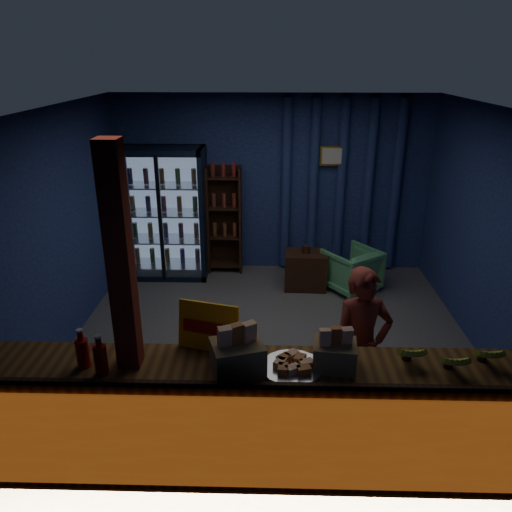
{
  "coord_description": "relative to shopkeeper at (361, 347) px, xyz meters",
  "views": [
    {
      "loc": [
        -0.04,
        -5.01,
        3.07
      ],
      "look_at": [
        -0.17,
        -0.2,
        1.13
      ],
      "focal_mm": 35.0,
      "sensor_mm": 36.0,
      "label": 1
    }
  ],
  "objects": [
    {
      "name": "soda_bottles",
      "position": [
        -2.08,
        -0.72,
        0.35
      ],
      "size": [
        0.25,
        0.17,
        0.31
      ],
      "color": "#B6150C",
      "rests_on": "counter"
    },
    {
      "name": "snack_box_centre",
      "position": [
        -0.32,
        -0.63,
        0.34
      ],
      "size": [
        0.33,
        0.29,
        0.33
      ],
      "color": "olive",
      "rests_on": "counter"
    },
    {
      "name": "curtain_folds",
      "position": [
        0.23,
        3.41,
        0.57
      ],
      "size": [
        1.74,
        0.14,
        2.5
      ],
      "color": "navy",
      "rests_on": "room_walls"
    },
    {
      "name": "green_chair",
      "position": [
        0.34,
        2.67,
        -0.42
      ],
      "size": [
        0.91,
        0.92,
        0.61
      ],
      "primitive_type": "imported",
      "rotation": [
        0.0,
        0.0,
        3.76
      ],
      "color": "#5AB472",
      "rests_on": "ground"
    },
    {
      "name": "support_post",
      "position": [
        -1.82,
        -0.63,
        0.57
      ],
      "size": [
        0.16,
        0.16,
        2.6
      ],
      "primitive_type": "cube",
      "color": "maroon",
      "rests_on": "ground"
    },
    {
      "name": "snack_box_left",
      "position": [
        -1.02,
        -0.71,
        0.36
      ],
      "size": [
        0.43,
        0.39,
        0.38
      ],
      "color": "olive",
      "rests_on": "counter"
    },
    {
      "name": "shopkeeper",
      "position": [
        0.0,
        0.0,
        0.0
      ],
      "size": [
        0.58,
        0.43,
        1.45
      ],
      "primitive_type": "imported",
      "rotation": [
        0.0,
        0.0,
        0.17
      ],
      "color": "maroon",
      "rests_on": "ground"
    },
    {
      "name": "pastry_tray",
      "position": [
        -0.63,
        -0.67,
        0.25
      ],
      "size": [
        0.46,
        0.46,
        0.07
      ],
      "color": "silver",
      "rests_on": "counter"
    },
    {
      "name": "counter",
      "position": [
        -0.77,
        -0.64,
        -0.25
      ],
      "size": [
        4.4,
        0.57,
        0.99
      ],
      "color": "brown",
      "rests_on": "ground"
    },
    {
      "name": "room_walls",
      "position": [
        -0.77,
        1.27,
        0.84
      ],
      "size": [
        4.6,
        4.6,
        4.6
      ],
      "color": "navy",
      "rests_on": "ground"
    },
    {
      "name": "banana_bunches",
      "position": [
        0.51,
        -0.59,
        0.31
      ],
      "size": [
        0.81,
        0.31,
        0.18
      ],
      "color": "yellow",
      "rests_on": "counter"
    },
    {
      "name": "side_table",
      "position": [
        -0.29,
        2.72,
        -0.46
      ],
      "size": [
        0.59,
        0.44,
        0.63
      ],
      "color": "#331D10",
      "rests_on": "ground"
    },
    {
      "name": "bottle_shelf",
      "position": [
        -1.47,
        3.33,
        0.07
      ],
      "size": [
        0.5,
        0.28,
        1.6
      ],
      "color": "#331D10",
      "rests_on": "ground"
    },
    {
      "name": "beverage_cooler",
      "position": [
        -2.32,
        3.19,
        0.21
      ],
      "size": [
        1.2,
        0.62,
        1.9
      ],
      "color": "black",
      "rests_on": "ground"
    },
    {
      "name": "yellow_sign",
      "position": [
        -1.27,
        -0.41,
        0.42
      ],
      "size": [
        0.49,
        0.22,
        0.38
      ],
      "color": "#EEA40C",
      "rests_on": "counter"
    },
    {
      "name": "framed_picture",
      "position": [
        0.08,
        3.37,
        1.02
      ],
      "size": [
        0.36,
        0.04,
        0.28
      ],
      "color": "gold",
      "rests_on": "room_walls"
    },
    {
      "name": "ground",
      "position": [
        -0.77,
        1.27,
        -0.73
      ],
      "size": [
        4.6,
        4.6,
        0.0
      ],
      "primitive_type": "plane",
      "color": "#515154",
      "rests_on": "ground"
    }
  ]
}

